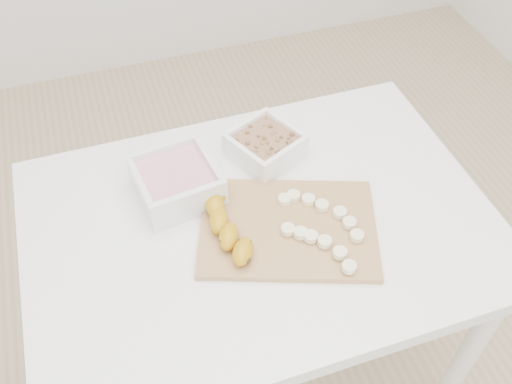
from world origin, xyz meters
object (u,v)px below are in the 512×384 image
object	(u,v)px
cutting_board	(288,228)
banana	(227,222)
bowl_granola	(265,146)
table	(260,247)
bowl_yogurt	(177,181)

from	to	relation	value
cutting_board	banana	world-z (taller)	banana
bowl_granola	banana	bearing A→B (deg)	-128.06
table	bowl_granola	size ratio (longest dim) A/B	5.21
bowl_yogurt	bowl_granola	bearing A→B (deg)	12.90
table	bowl_granola	distance (m)	0.24
table	bowl_yogurt	bearing A→B (deg)	138.29
table	banana	world-z (taller)	banana
bowl_yogurt	banana	distance (m)	0.16
table	cutting_board	bearing A→B (deg)	-42.80
bowl_yogurt	banana	bearing A→B (deg)	-62.74
bowl_granola	cutting_board	distance (m)	0.23
table	cutting_board	size ratio (longest dim) A/B	2.70
banana	bowl_yogurt	bearing A→B (deg)	128.68
bowl_yogurt	banana	xyz separation A→B (m)	(0.07, -0.14, -0.01)
bowl_granola	cutting_board	xyz separation A→B (m)	(-0.03, -0.23, -0.03)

